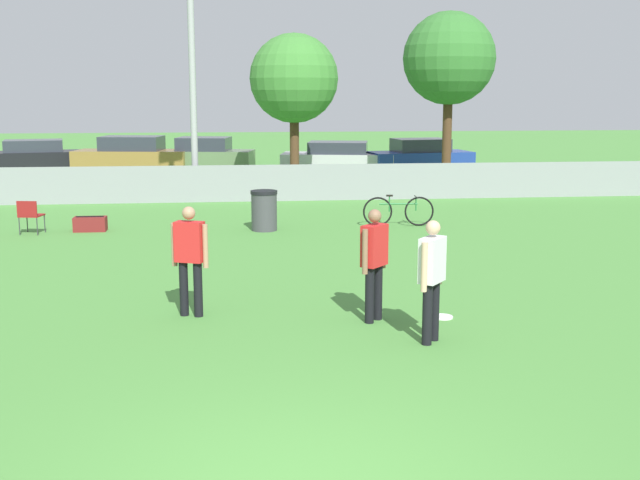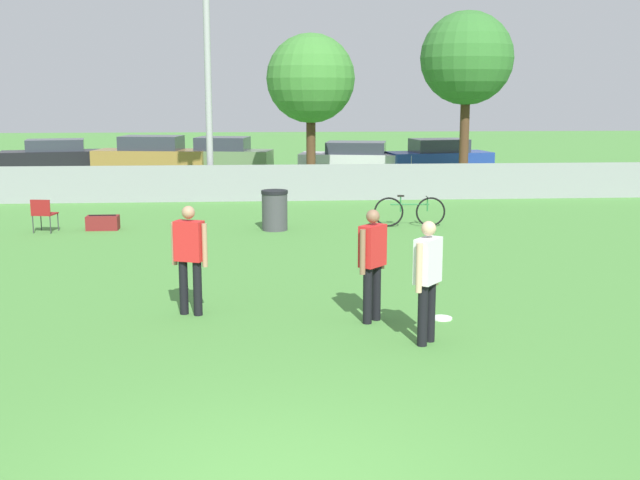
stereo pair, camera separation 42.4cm
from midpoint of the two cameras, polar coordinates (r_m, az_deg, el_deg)
fence_backline at (r=24.18m, az=-3.66°, el=4.06°), size 26.75×0.07×1.21m
light_pole at (r=24.61m, az=-7.54°, el=14.12°), size 0.90×0.36×8.18m
tree_near_pole at (r=27.93m, az=-0.22°, el=11.39°), size 3.04×3.04×5.23m
tree_far_right at (r=28.26m, az=10.83°, el=12.54°), size 3.15×3.15×5.95m
player_defender_red at (r=11.40m, az=4.81°, el=-1.28°), size 0.44×0.45×1.63m
player_receiver_white at (r=10.48m, az=8.81°, el=-2.40°), size 0.43×0.47×1.63m
player_thrower_red at (r=11.84m, az=-8.25°, el=-0.90°), size 0.54×0.35×1.63m
frisbee_disc at (r=11.87m, az=9.68°, el=-5.50°), size 0.30×0.30×0.03m
folding_chair_sideline at (r=19.75m, az=-18.49°, el=1.87°), size 0.55×0.55×0.80m
bicycle_sideline at (r=19.72m, az=7.01°, el=2.03°), size 1.75×0.44×0.78m
trash_bin at (r=19.08m, az=-2.61°, el=2.14°), size 0.64×0.64×0.95m
gear_bag_sideline at (r=19.80m, az=-14.60°, el=1.20°), size 0.75×0.41×0.36m
parked_car_dark at (r=35.17m, az=-17.94°, el=5.75°), size 4.62×2.45×1.31m
parked_car_tan at (r=33.50m, az=-11.51°, el=5.93°), size 4.79×2.47×1.49m
parked_car_olive at (r=33.01m, az=-6.56°, el=6.00°), size 4.17×2.41×1.44m
parked_car_silver at (r=32.35m, az=2.96°, el=5.85°), size 4.74×2.68×1.28m
parked_car_blue at (r=32.65m, az=8.81°, el=5.85°), size 4.28×2.28×1.40m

